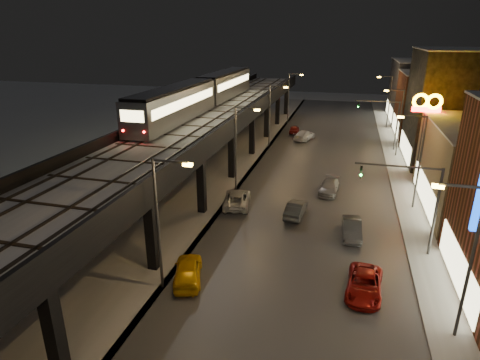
# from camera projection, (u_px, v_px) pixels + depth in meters

# --- Properties ---
(road_surface) EXTENTS (17.00, 120.00, 0.06)m
(road_surface) POSITION_uv_depth(u_px,v_px,m) (316.00, 185.00, 44.57)
(road_surface) COLOR #46474D
(road_surface) RESTS_ON ground
(sidewalk_right) EXTENTS (4.00, 120.00, 0.14)m
(sidewalk_right) POSITION_uv_depth(u_px,v_px,m) (413.00, 193.00, 42.11)
(sidewalk_right) COLOR #9FA1A8
(sidewalk_right) RESTS_ON ground
(under_viaduct_pavement) EXTENTS (11.00, 120.00, 0.06)m
(under_viaduct_pavement) POSITION_uv_depth(u_px,v_px,m) (202.00, 174.00, 47.88)
(under_viaduct_pavement) COLOR #9FA1A8
(under_viaduct_pavement) RESTS_ON ground
(elevated_viaduct) EXTENTS (9.00, 100.00, 6.30)m
(elevated_viaduct) POSITION_uv_depth(u_px,v_px,m) (190.00, 135.00, 43.09)
(elevated_viaduct) COLOR black
(elevated_viaduct) RESTS_ON ground
(viaduct_trackbed) EXTENTS (8.40, 100.00, 0.32)m
(viaduct_trackbed) POSITION_uv_depth(u_px,v_px,m) (190.00, 127.00, 42.94)
(viaduct_trackbed) COLOR #B2B7C1
(viaduct_trackbed) RESTS_ON elevated_viaduct
(viaduct_parapet_streetside) EXTENTS (0.30, 100.00, 1.10)m
(viaduct_parapet_streetside) POSITION_uv_depth(u_px,v_px,m) (229.00, 125.00, 41.74)
(viaduct_parapet_streetside) COLOR black
(viaduct_parapet_streetside) RESTS_ON elevated_viaduct
(viaduct_parapet_far) EXTENTS (0.30, 100.00, 1.10)m
(viaduct_parapet_far) POSITION_uv_depth(u_px,v_px,m) (153.00, 121.00, 43.87)
(viaduct_parapet_far) COLOR black
(viaduct_parapet_far) RESTS_ON elevated_viaduct
(building_d) EXTENTS (12.20, 13.20, 14.16)m
(building_d) POSITION_uv_depth(u_px,v_px,m) (463.00, 108.00, 49.88)
(building_d) COLOR black
(building_d) RESTS_ON ground
(building_e) EXTENTS (12.20, 12.20, 10.16)m
(building_e) POSITION_uv_depth(u_px,v_px,m) (439.00, 106.00, 63.25)
(building_e) COLOR maroon
(building_e) RESTS_ON ground
(building_f) EXTENTS (12.20, 16.20, 11.16)m
(building_f) POSITION_uv_depth(u_px,v_px,m) (425.00, 91.00, 75.76)
(building_f) COLOR #2E2E35
(building_f) RESTS_ON ground
(streetlight_left_1) EXTENTS (2.57, 0.28, 9.00)m
(streetlight_left_1) POSITION_uv_depth(u_px,v_px,m) (161.00, 217.00, 24.79)
(streetlight_left_1) COLOR #38383A
(streetlight_left_1) RESTS_ON ground
(streetlight_right_1) EXTENTS (2.56, 0.28, 9.00)m
(streetlight_right_1) POSITION_uv_depth(u_px,v_px,m) (467.00, 254.00, 20.59)
(streetlight_right_1) COLOR #38383A
(streetlight_right_1) RESTS_ON ground
(streetlight_left_2) EXTENTS (2.57, 0.28, 9.00)m
(streetlight_left_2) POSITION_uv_depth(u_px,v_px,m) (238.00, 144.00, 41.09)
(streetlight_left_2) COLOR #38383A
(streetlight_left_2) RESTS_ON ground
(streetlight_right_2) EXTENTS (2.56, 0.28, 9.00)m
(streetlight_right_2) POSITION_uv_depth(u_px,v_px,m) (418.00, 156.00, 36.89)
(streetlight_right_2) COLOR #38383A
(streetlight_right_2) RESTS_ON ground
(streetlight_left_3) EXTENTS (2.57, 0.28, 9.00)m
(streetlight_left_3) POSITION_uv_depth(u_px,v_px,m) (271.00, 112.00, 57.40)
(streetlight_left_3) COLOR #38383A
(streetlight_left_3) RESTS_ON ground
(streetlight_right_3) EXTENTS (2.56, 0.28, 9.00)m
(streetlight_right_3) POSITION_uv_depth(u_px,v_px,m) (398.00, 118.00, 53.20)
(streetlight_right_3) COLOR #38383A
(streetlight_right_3) RESTS_ON ground
(streetlight_left_4) EXTENTS (2.57, 0.28, 9.00)m
(streetlight_left_4) POSITION_uv_depth(u_px,v_px,m) (290.00, 94.00, 73.70)
(streetlight_left_4) COLOR #38383A
(streetlight_left_4) RESTS_ON ground
(streetlight_right_4) EXTENTS (2.56, 0.28, 9.00)m
(streetlight_right_4) POSITION_uv_depth(u_px,v_px,m) (388.00, 98.00, 69.50)
(streetlight_right_4) COLOR #38383A
(streetlight_right_4) RESTS_ON ground
(traffic_light_rig_a) EXTENTS (6.10, 0.34, 7.00)m
(traffic_light_rig_a) POSITION_uv_depth(u_px,v_px,m) (420.00, 199.00, 29.21)
(traffic_light_rig_a) COLOR #38383A
(traffic_light_rig_a) RESTS_ON ground
(traffic_light_rig_b) EXTENTS (6.10, 0.34, 7.00)m
(traffic_light_rig_b) POSITION_uv_depth(u_px,v_px,m) (389.00, 119.00, 56.39)
(traffic_light_rig_b) COLOR #38383A
(traffic_light_rig_b) RESTS_ON ground
(subway_train) EXTENTS (3.13, 37.93, 3.75)m
(subway_train) POSITION_uv_depth(u_px,v_px,m) (204.00, 92.00, 53.13)
(subway_train) COLOR gray
(subway_train) RESTS_ON viaduct_trackbed
(car_taxi) EXTENTS (3.10, 4.81, 1.52)m
(car_taxi) POSITION_uv_depth(u_px,v_px,m) (188.00, 271.00, 27.12)
(car_taxi) COLOR #E1A60B
(car_taxi) RESTS_ON ground
(car_near_white) EXTENTS (1.80, 4.27, 1.37)m
(car_near_white) POSITION_uv_depth(u_px,v_px,m) (296.00, 210.00, 36.73)
(car_near_white) COLOR #3B3E46
(car_near_white) RESTS_ON ground
(car_mid_silver) EXTENTS (3.28, 5.52, 1.44)m
(car_mid_silver) POSITION_uv_depth(u_px,v_px,m) (237.00, 199.00, 38.94)
(car_mid_silver) COLOR silver
(car_mid_silver) RESTS_ON ground
(car_mid_dark) EXTENTS (3.39, 5.49, 1.49)m
(car_mid_dark) POSITION_uv_depth(u_px,v_px,m) (304.00, 136.00, 62.92)
(car_mid_dark) COLOR white
(car_mid_dark) RESTS_ON ground
(car_far_white) EXTENTS (1.71, 3.83, 1.28)m
(car_far_white) POSITION_uv_depth(u_px,v_px,m) (294.00, 130.00, 67.24)
(car_far_white) COLOR maroon
(car_far_white) RESTS_ON ground
(car_onc_silver) EXTENTS (1.68, 4.30, 1.40)m
(car_onc_silver) POSITION_uv_depth(u_px,v_px,m) (352.00, 229.00, 33.00)
(car_onc_silver) COLOR #3E4047
(car_onc_silver) RESTS_ON ground
(car_onc_dark) EXTENTS (2.52, 4.85, 1.30)m
(car_onc_dark) POSITION_uv_depth(u_px,v_px,m) (364.00, 285.00, 25.80)
(car_onc_dark) COLOR maroon
(car_onc_dark) RESTS_ON ground
(car_onc_white) EXTENTS (2.17, 4.52, 1.27)m
(car_onc_white) POSITION_uv_depth(u_px,v_px,m) (329.00, 187.00, 42.10)
(car_onc_white) COLOR gray
(car_onc_white) RESTS_ON ground
(sign_mcdonalds) EXTENTS (3.00, 0.51, 10.08)m
(sign_mcdonalds) POSITION_uv_depth(u_px,v_px,m) (426.00, 112.00, 41.68)
(sign_mcdonalds) COLOR #38383A
(sign_mcdonalds) RESTS_ON ground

